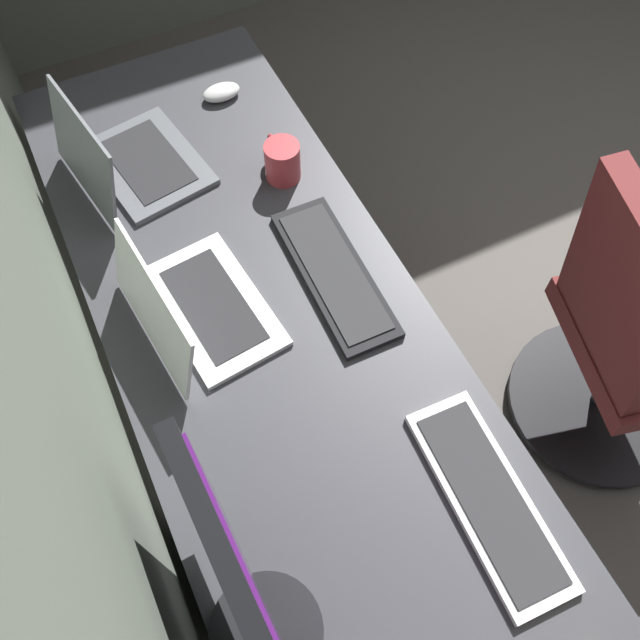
% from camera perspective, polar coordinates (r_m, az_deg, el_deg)
% --- Properties ---
extents(desk, '(2.24, 0.69, 0.73)m').
position_cam_1_polar(desk, '(1.45, -1.79, -6.36)').
color(desk, '#38383D').
rests_on(desk, ground).
extents(drawer_pedestal, '(0.40, 0.51, 0.69)m').
position_cam_1_polar(drawer_pedestal, '(1.68, 1.91, -19.01)').
color(drawer_pedestal, '#38383D').
rests_on(drawer_pedestal, ground).
extents(monitor_primary, '(0.50, 0.20, 0.43)m').
position_cam_1_polar(monitor_primary, '(1.03, -5.55, -24.03)').
color(monitor_primary, black).
rests_on(monitor_primary, desk).
extents(laptop_leftmost, '(0.37, 0.29, 0.20)m').
position_cam_1_polar(laptop_leftmost, '(1.45, -11.13, 1.07)').
color(laptop_leftmost, white).
rests_on(laptop_leftmost, desk).
extents(laptop_left, '(0.36, 0.34, 0.23)m').
position_cam_1_polar(laptop_left, '(1.74, -16.58, 13.08)').
color(laptop_left, '#595B60').
rests_on(laptop_left, desk).
extents(keyboard_main, '(0.42, 0.15, 0.02)m').
position_cam_1_polar(keyboard_main, '(1.51, 1.25, 4.05)').
color(keyboard_main, black).
rests_on(keyboard_main, desk).
extents(keyboard_spare, '(0.43, 0.16, 0.02)m').
position_cam_1_polar(keyboard_spare, '(1.33, 14.34, -14.72)').
color(keyboard_spare, silver).
rests_on(keyboard_spare, desk).
extents(mouse_main, '(0.06, 0.10, 0.03)m').
position_cam_1_polar(mouse_main, '(1.92, -8.49, 18.83)').
color(mouse_main, silver).
rests_on(mouse_main, desk).
extents(coffee_mug, '(0.13, 0.09, 0.10)m').
position_cam_1_polar(coffee_mug, '(1.68, -3.28, 13.54)').
color(coffee_mug, '#A53338').
rests_on(coffee_mug, desk).
extents(office_chair, '(0.56, 0.59, 0.97)m').
position_cam_1_polar(office_chair, '(1.92, 25.00, -1.89)').
color(office_chair, maroon).
rests_on(office_chair, ground).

